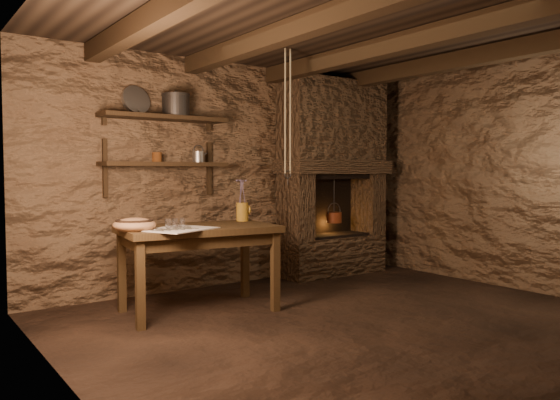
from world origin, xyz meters
TOP-DOWN VIEW (x-y plane):
  - floor at (0.00, 0.00)m, footprint 4.50×4.50m
  - back_wall at (0.00, 2.00)m, footprint 4.50×0.04m
  - left_wall at (-2.25, 0.00)m, footprint 0.04×4.00m
  - right_wall at (2.25, 0.00)m, footprint 0.04×4.00m
  - ceiling at (0.00, 0.00)m, footprint 4.50×4.00m
  - beam_mid_left at (-0.50, 0.00)m, footprint 0.14×3.95m
  - beam_mid_right at (0.50, 0.00)m, footprint 0.14×3.95m
  - beam_far_right at (1.50, 0.00)m, footprint 0.14×3.95m
  - shelf_lower at (-0.85, 1.84)m, footprint 1.25×0.30m
  - shelf_upper at (-0.85, 1.84)m, footprint 1.25×0.30m
  - hearth at (1.25, 1.77)m, footprint 1.43×0.51m
  - work_table at (-0.87, 1.12)m, footprint 1.40×0.91m
  - linen_cloth at (-1.14, 0.94)m, footprint 0.68×0.62m
  - pewter_cutlery_row at (-1.14, 0.92)m, footprint 0.49×0.35m
  - drinking_glasses at (-1.12, 1.05)m, footprint 0.18×0.05m
  - stoneware_jug at (-0.31, 1.29)m, footprint 0.13×0.13m
  - wooden_bowl at (-1.45, 1.10)m, footprint 0.37×0.37m
  - iron_stockpot at (-0.73, 1.84)m, footprint 0.31×0.31m
  - tin_pan at (-1.10, 1.94)m, footprint 0.30×0.17m
  - small_kettle at (-0.49, 1.84)m, footprint 0.19×0.17m
  - rusty_tin at (-0.94, 1.84)m, footprint 0.10×0.10m
  - red_pot at (1.23, 1.72)m, footprint 0.24×0.24m
  - hanging_ropes at (0.05, 1.05)m, footprint 0.08×0.08m

SIDE VIEW (x-z plane):
  - floor at x=0.00m, z-range 0.00..0.00m
  - work_table at x=-0.87m, z-range 0.03..0.78m
  - red_pot at x=1.23m, z-range 0.42..0.96m
  - linen_cloth at x=-1.14m, z-range 0.75..0.76m
  - pewter_cutlery_row at x=-1.14m, z-range 0.76..0.77m
  - wooden_bowl at x=-1.45m, z-range 0.73..0.86m
  - drinking_glasses at x=-1.12m, z-range 0.76..0.83m
  - stoneware_jug at x=-0.31m, z-range 0.73..1.13m
  - back_wall at x=0.00m, z-range 0.00..2.40m
  - left_wall at x=-2.25m, z-range 0.00..2.40m
  - right_wall at x=2.25m, z-range 0.00..2.40m
  - hearth at x=1.25m, z-range 0.08..2.38m
  - shelf_lower at x=-0.85m, z-range 1.28..1.32m
  - rusty_tin at x=-0.94m, z-range 1.32..1.41m
  - small_kettle at x=-0.49m, z-range 1.29..1.46m
  - shelf_upper at x=-0.85m, z-range 1.73..1.77m
  - hanging_ropes at x=0.05m, z-range 1.20..2.40m
  - iron_stockpot at x=-0.73m, z-range 1.77..1.97m
  - tin_pan at x=-1.10m, z-range 1.77..2.05m
  - beam_mid_left at x=-0.50m, z-range 2.23..2.39m
  - beam_mid_right at x=0.50m, z-range 2.23..2.39m
  - beam_far_right at x=1.50m, z-range 2.23..2.39m
  - ceiling at x=0.00m, z-range 2.38..2.42m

